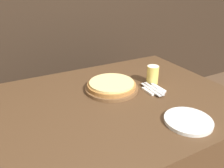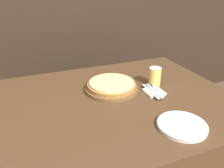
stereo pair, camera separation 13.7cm
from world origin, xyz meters
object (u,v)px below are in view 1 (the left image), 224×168
dinner_knife (154,89)px  spoon (157,88)px  fork (151,89)px  pizza_on_board (112,86)px  beer_glass (153,74)px  dinner_plate (188,121)px

dinner_knife → spoon: same height
fork → dinner_knife: (0.02, 0.00, 0.00)m
pizza_on_board → spoon: size_ratio=1.97×
beer_glass → spoon: 0.11m
pizza_on_board → beer_glass: size_ratio=2.75×
dinner_plate → fork: bearing=84.0°
pizza_on_board → beer_glass: (0.29, -0.04, 0.04)m
pizza_on_board → fork: (0.20, -0.13, -0.01)m
pizza_on_board → dinner_plate: (0.16, -0.49, -0.02)m
fork → spoon: size_ratio=1.17×
pizza_on_board → dinner_plate: 0.51m
pizza_on_board → dinner_knife: pizza_on_board is taller
pizza_on_board → beer_glass: beer_glass is taller
beer_glass → dinner_knife: 0.12m
beer_glass → spoon: size_ratio=0.72×
beer_glass → dinner_knife: size_ratio=0.61×
dinner_plate → dinner_knife: bearing=80.0°
dinner_plate → pizza_on_board: bearing=108.7°
beer_glass → spoon: (-0.03, -0.10, -0.05)m
dinner_plate → spoon: (0.09, 0.35, 0.01)m
pizza_on_board → dinner_knife: size_ratio=1.67×
pizza_on_board → beer_glass: bearing=-7.5°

